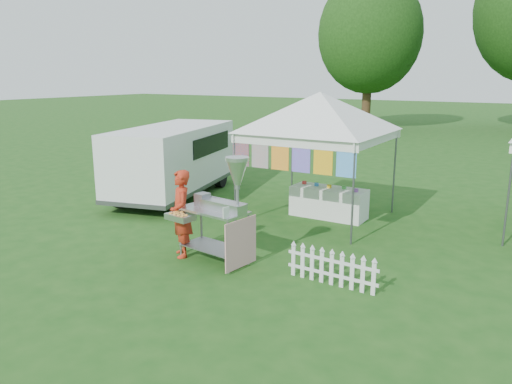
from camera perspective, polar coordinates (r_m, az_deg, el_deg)
The scene contains 8 objects.
ground at distance 9.29m, azimuth -2.22°, elevation -8.10°, with size 120.00×120.00×0.00m, color #1B4C15.
canopy_main at distance 11.72m, azimuth 7.33°, elevation 11.24°, with size 4.24×4.24×3.45m.
tree_left at distance 33.10m, azimuth 12.87°, elevation 17.23°, with size 6.40×6.40×9.53m.
donut_cart at distance 8.90m, azimuth -3.99°, elevation -1.08°, with size 1.54×0.96×2.01m.
vendor at distance 9.49m, azimuth -8.56°, elevation -2.47°, with size 0.61×0.40×1.66m, color #B62B16.
cargo_van at distance 14.29m, azimuth -9.23°, elevation 3.77°, with size 3.02×5.07×1.97m.
picket_fence at distance 8.35m, azimuth 8.63°, elevation -8.63°, with size 1.62×0.10×0.56m.
display_table at distance 12.20m, azimuth 8.30°, elevation -1.19°, with size 1.80×0.70×0.73m, color white.
Camera 1 is at (4.81, -7.19, 3.39)m, focal length 35.00 mm.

